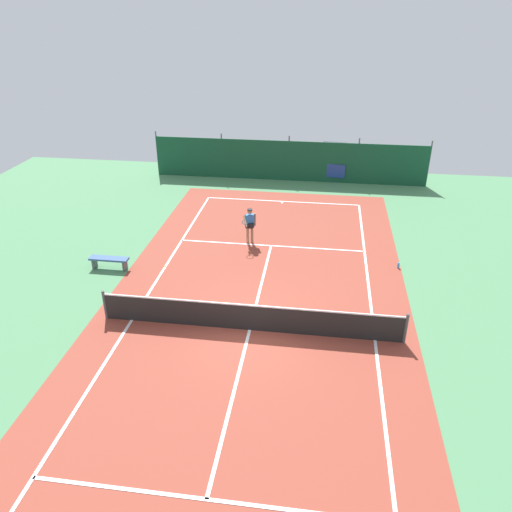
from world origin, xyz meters
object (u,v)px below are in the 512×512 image
courtside_bench (109,260)px  water_bottle (398,265)px  tennis_net (250,317)px  parked_car (333,159)px  tennis_player (250,223)px  tennis_ball_near_player (165,266)px

courtside_bench → water_bottle: courtside_bench is taller
tennis_net → parked_car: bearing=81.4°
tennis_net → tennis_player: 6.66m
water_bottle → tennis_player: bearing=167.0°
tennis_net → parked_car: (2.66, 17.54, 0.33)m
tennis_ball_near_player → courtside_bench: courtside_bench is taller
parked_car → tennis_player: bearing=76.8°
water_bottle → courtside_bench: bearing=-171.9°
courtside_bench → water_bottle: bearing=8.1°
courtside_bench → tennis_ball_near_player: bearing=10.7°
tennis_net → water_bottle: tennis_net is taller
tennis_player → parked_car: 11.56m
tennis_net → tennis_player: size_ratio=6.17×
tennis_net → water_bottle: bearing=43.3°
tennis_net → courtside_bench: (-6.31, 3.42, -0.14)m
tennis_net → parked_car: 17.75m
parked_car → tennis_net: bearing=86.6°
parked_car → tennis_ball_near_player: bearing=68.9°
parked_car → water_bottle: parked_car is taller
parked_car → water_bottle: 12.77m
courtside_bench → water_bottle: 11.83m
tennis_player → courtside_bench: bearing=10.5°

